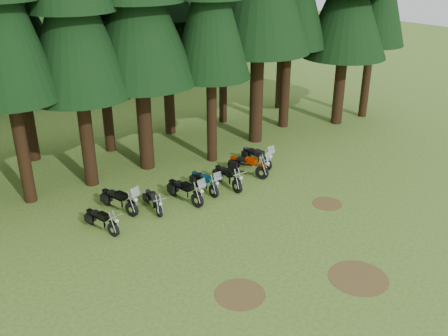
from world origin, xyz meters
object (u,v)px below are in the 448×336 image
(motorcycle_3, at_px, (185,192))
(motorcycle_5, at_px, (228,178))
(motorcycle_0, at_px, (102,221))
(motorcycle_6, at_px, (248,166))
(motorcycle_7, at_px, (257,157))
(motorcycle_4, at_px, (204,183))
(motorcycle_2, at_px, (154,202))
(motorcycle_1, at_px, (119,201))

(motorcycle_3, relative_size, motorcycle_5, 1.04)
(motorcycle_0, xyz_separation_m, motorcycle_5, (6.83, -0.07, 0.05))
(motorcycle_6, distance_m, motorcycle_7, 1.35)
(motorcycle_5, bearing_deg, motorcycle_3, -175.46)
(motorcycle_5, xyz_separation_m, motorcycle_6, (1.68, 0.36, 0.04))
(motorcycle_4, distance_m, motorcycle_6, 2.93)
(motorcycle_2, xyz_separation_m, motorcycle_7, (7.03, 0.78, 0.09))
(motorcycle_1, height_order, motorcycle_2, motorcycle_1)
(motorcycle_3, relative_size, motorcycle_4, 1.08)
(motorcycle_2, bearing_deg, motorcycle_7, 17.91)
(motorcycle_0, xyz_separation_m, motorcycle_1, (1.39, 1.06, 0.07))
(motorcycle_3, height_order, motorcycle_4, motorcycle_3)
(motorcycle_6, xyz_separation_m, motorcycle_7, (1.19, 0.65, -0.03))
(motorcycle_3, relative_size, motorcycle_6, 0.99)
(motorcycle_0, xyz_separation_m, motorcycle_4, (5.58, 0.19, 0.04))
(motorcycle_4, relative_size, motorcycle_7, 0.96)
(motorcycle_4, bearing_deg, motorcycle_3, -168.22)
(motorcycle_2, xyz_separation_m, motorcycle_5, (4.17, -0.23, 0.07))
(motorcycle_7, bearing_deg, motorcycle_3, -170.48)
(motorcycle_2, xyz_separation_m, motorcycle_3, (1.59, -0.22, 0.10))
(motorcycle_2, relative_size, motorcycle_5, 0.84)
(motorcycle_0, distance_m, motorcycle_2, 2.67)
(motorcycle_7, bearing_deg, motorcycle_1, 178.26)
(motorcycle_6, height_order, motorcycle_7, motorcycle_6)
(motorcycle_1, relative_size, motorcycle_2, 1.22)
(motorcycle_3, bearing_deg, motorcycle_7, 2.04)
(motorcycle_2, xyz_separation_m, motorcycle_6, (5.84, 0.13, 0.11))
(motorcycle_0, bearing_deg, motorcycle_6, -10.87)
(motorcycle_1, xyz_separation_m, motorcycle_5, (5.44, -1.13, -0.02))
(motorcycle_0, relative_size, motorcycle_1, 0.87)
(motorcycle_5, distance_m, motorcycle_7, 3.04)
(motorcycle_4, height_order, motorcycle_6, motorcycle_6)
(motorcycle_4, bearing_deg, motorcycle_7, 11.46)
(motorcycle_6, bearing_deg, motorcycle_1, 155.57)
(motorcycle_0, height_order, motorcycle_2, motorcycle_0)
(motorcycle_3, xyz_separation_m, motorcycle_7, (5.44, 1.01, -0.01))
(motorcycle_1, distance_m, motorcycle_7, 8.30)
(motorcycle_4, xyz_separation_m, motorcycle_7, (4.11, 0.75, 0.02))
(motorcycle_7, bearing_deg, motorcycle_2, -174.62)
(motorcycle_1, xyz_separation_m, motorcycle_6, (7.12, -0.76, 0.02))
(motorcycle_4, bearing_deg, motorcycle_6, 3.09)
(motorcycle_1, relative_size, motorcycle_6, 0.98)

